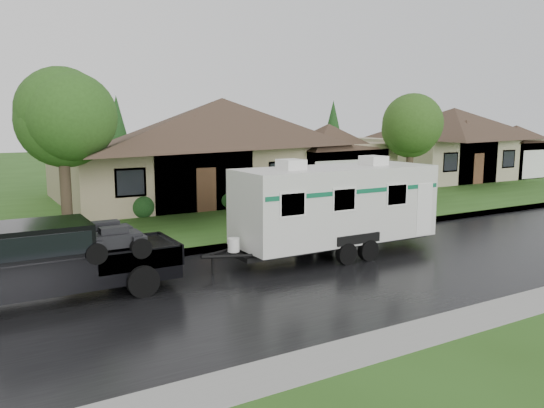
{
  "coord_description": "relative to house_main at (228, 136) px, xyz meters",
  "views": [
    {
      "loc": [
        -11.22,
        -14.16,
        4.42
      ],
      "look_at": [
        -1.72,
        2.0,
        1.49
      ],
      "focal_mm": 35.0,
      "sensor_mm": 36.0,
      "label": 1
    }
  ],
  "objects": [
    {
      "name": "road",
      "position": [
        -2.29,
        -15.84,
        -3.59
      ],
      "size": [
        140.0,
        8.0,
        0.01
      ],
      "primitive_type": "cube",
      "color": "black",
      "rests_on": "ground"
    },
    {
      "name": "tree_left_green",
      "position": [
        -10.09,
        -6.38,
        0.89
      ],
      "size": [
        3.77,
        3.77,
        6.24
      ],
      "color": "#382B1E",
      "rests_on": "lawn"
    },
    {
      "name": "house_main",
      "position": [
        0.0,
        0.0,
        0.0
      ],
      "size": [
        19.44,
        10.8,
        6.9
      ],
      "color": "tan",
      "rests_on": "lawn"
    },
    {
      "name": "house_neighbor",
      "position": [
        19.97,
        0.5,
        -0.27
      ],
      "size": [
        15.12,
        9.72,
        6.45
      ],
      "color": "tan",
      "rests_on": "lawn"
    },
    {
      "name": "shrub_row",
      "position": [
        -0.29,
        -4.54,
        -2.94
      ],
      "size": [
        13.6,
        1.0,
        1.0
      ],
      "color": "#143814",
      "rests_on": "lawn"
    },
    {
      "name": "ground",
      "position": [
        -2.29,
        -13.84,
        -3.59
      ],
      "size": [
        140.0,
        140.0,
        0.0
      ],
      "primitive_type": "plane",
      "color": "#2C5319",
      "rests_on": "ground"
    },
    {
      "name": "curb",
      "position": [
        -2.29,
        -11.59,
        -3.52
      ],
      "size": [
        140.0,
        0.5,
        0.15
      ],
      "primitive_type": "cube",
      "color": "gray",
      "rests_on": "ground"
    },
    {
      "name": "pickup_truck",
      "position": [
        -11.74,
        -14.17,
        -2.54
      ],
      "size": [
        5.89,
        2.24,
        1.96
      ],
      "color": "black",
      "rests_on": "ground"
    },
    {
      "name": "lawn",
      "position": [
        -2.29,
        1.16,
        -3.52
      ],
      "size": [
        140.0,
        26.0,
        0.15
      ],
      "primitive_type": "cube",
      "color": "#2C5319",
      "rests_on": "ground"
    },
    {
      "name": "tree_right_green",
      "position": [
        8.41,
        -6.1,
        0.48
      ],
      "size": [
        3.42,
        3.42,
        5.66
      ],
      "color": "#382B1E",
      "rests_on": "lawn"
    },
    {
      "name": "travel_trailer",
      "position": [
        -2.93,
        -14.17,
        -1.86
      ],
      "size": [
        7.26,
        2.55,
        3.26
      ],
      "color": "silver",
      "rests_on": "ground"
    }
  ]
}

